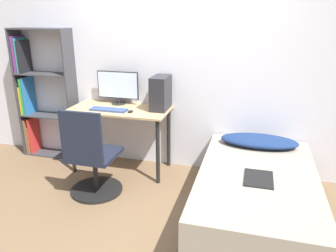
{
  "coord_description": "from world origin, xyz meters",
  "views": [
    {
      "loc": [
        0.94,
        -2.29,
        1.8
      ],
      "look_at": [
        0.16,
        0.62,
        0.75
      ],
      "focal_mm": 35.0,
      "sensor_mm": 36.0,
      "label": 1
    }
  ],
  "objects_px": {
    "office_chair": "(92,163)",
    "keyboard": "(109,110)",
    "pc_tower": "(161,93)",
    "monitor": "(118,87)",
    "bed": "(256,196)",
    "bookshelf": "(38,95)"
  },
  "relations": [
    {
      "from": "bookshelf",
      "to": "office_chair",
      "type": "bearing_deg",
      "value": -34.84
    },
    {
      "from": "monitor",
      "to": "keyboard",
      "type": "distance_m",
      "value": 0.35
    },
    {
      "from": "bookshelf",
      "to": "keyboard",
      "type": "xyz_separation_m",
      "value": [
        1.1,
        -0.26,
        -0.04
      ]
    },
    {
      "from": "office_chair",
      "to": "bed",
      "type": "height_order",
      "value": "office_chair"
    },
    {
      "from": "office_chair",
      "to": "monitor",
      "type": "relative_size",
      "value": 1.85
    },
    {
      "from": "bed",
      "to": "monitor",
      "type": "distance_m",
      "value": 1.98
    },
    {
      "from": "bed",
      "to": "monitor",
      "type": "relative_size",
      "value": 3.54
    },
    {
      "from": "pc_tower",
      "to": "office_chair",
      "type": "bearing_deg",
      "value": -125.54
    },
    {
      "from": "bookshelf",
      "to": "bed",
      "type": "distance_m",
      "value": 2.91
    },
    {
      "from": "bookshelf",
      "to": "pc_tower",
      "type": "height_order",
      "value": "bookshelf"
    },
    {
      "from": "bed",
      "to": "monitor",
      "type": "height_order",
      "value": "monitor"
    },
    {
      "from": "office_chair",
      "to": "keyboard",
      "type": "height_order",
      "value": "office_chair"
    },
    {
      "from": "bookshelf",
      "to": "monitor",
      "type": "xyz_separation_m",
      "value": [
        1.1,
        0.03,
        0.17
      ]
    },
    {
      "from": "bookshelf",
      "to": "monitor",
      "type": "distance_m",
      "value": 1.11
    },
    {
      "from": "keyboard",
      "to": "pc_tower",
      "type": "distance_m",
      "value": 0.61
    },
    {
      "from": "bookshelf",
      "to": "bed",
      "type": "xyz_separation_m",
      "value": [
        2.75,
        -0.78,
        -0.58
      ]
    },
    {
      "from": "office_chair",
      "to": "monitor",
      "type": "height_order",
      "value": "monitor"
    },
    {
      "from": "office_chair",
      "to": "keyboard",
      "type": "distance_m",
      "value": 0.67
    },
    {
      "from": "monitor",
      "to": "office_chair",
      "type": "bearing_deg",
      "value": -87.8
    },
    {
      "from": "bed",
      "to": "monitor",
      "type": "xyz_separation_m",
      "value": [
        -1.65,
        0.8,
        0.74
      ]
    },
    {
      "from": "keyboard",
      "to": "pc_tower",
      "type": "bearing_deg",
      "value": 20.71
    },
    {
      "from": "monitor",
      "to": "pc_tower",
      "type": "height_order",
      "value": "monitor"
    }
  ]
}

